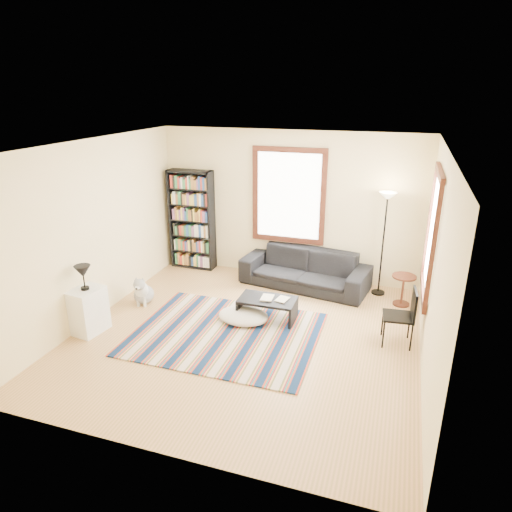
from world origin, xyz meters
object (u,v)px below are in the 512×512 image
(coffee_table, at_px, (267,309))
(side_table, at_px, (403,290))
(sofa, at_px, (305,269))
(bookshelf, at_px, (192,220))
(white_cabinet, at_px, (88,311))
(dog, at_px, (144,289))
(floor_lamp, at_px, (383,245))
(floor_cushion, at_px, (243,316))
(folding_chair, at_px, (398,316))

(coffee_table, height_order, side_table, side_table)
(sofa, relative_size, bookshelf, 1.17)
(white_cabinet, distance_m, dog, 1.15)
(floor_lamp, distance_m, white_cabinet, 4.97)
(bookshelf, xyz_separation_m, white_cabinet, (-0.35, -2.94, -0.65))
(bookshelf, height_order, coffee_table, bookshelf)
(floor_cushion, height_order, white_cabinet, white_cabinet)
(coffee_table, bearing_deg, folding_chair, -3.26)
(floor_cushion, distance_m, side_table, 2.77)
(bookshelf, xyz_separation_m, side_table, (4.15, -0.52, -0.73))
(sofa, relative_size, folding_chair, 2.71)
(folding_chair, bearing_deg, floor_cushion, 176.67)
(folding_chair, xyz_separation_m, dog, (-4.19, 0.02, -0.18))
(folding_chair, height_order, white_cabinet, folding_chair)
(coffee_table, height_order, folding_chair, folding_chair)
(white_cabinet, height_order, dog, white_cabinet)
(side_table, height_order, white_cabinet, white_cabinet)
(floor_cushion, relative_size, folding_chair, 0.94)
(white_cabinet, relative_size, dog, 1.38)
(floor_cushion, bearing_deg, floor_lamp, 41.80)
(sofa, xyz_separation_m, bookshelf, (-2.40, 0.27, 0.66))
(coffee_table, bearing_deg, white_cabinet, -153.83)
(coffee_table, distance_m, folding_chair, 2.01)
(bookshelf, bearing_deg, floor_cushion, -47.39)
(bookshelf, height_order, side_table, bookshelf)
(bookshelf, xyz_separation_m, floor_lamp, (3.74, -0.17, -0.07))
(floor_lamp, distance_m, side_table, 0.85)
(floor_lamp, bearing_deg, coffee_table, -136.33)
(folding_chair, bearing_deg, floor_lamp, 96.66)
(coffee_table, relative_size, side_table, 1.67)
(sofa, bearing_deg, folding_chair, -33.56)
(floor_cushion, height_order, side_table, side_table)
(floor_lamp, bearing_deg, dog, -156.72)
(bookshelf, distance_m, floor_lamp, 3.74)
(dog, bearing_deg, floor_lamp, 11.52)
(white_cabinet, xyz_separation_m, dog, (0.26, 1.12, -0.10))
(floor_cushion, xyz_separation_m, white_cabinet, (-2.12, -1.01, 0.25))
(coffee_table, distance_m, dog, 2.20)
(floor_cushion, relative_size, dog, 1.60)
(bookshelf, relative_size, side_table, 3.70)
(bookshelf, bearing_deg, side_table, -7.16)
(white_cabinet, bearing_deg, folding_chair, 22.49)
(coffee_table, xyz_separation_m, floor_lamp, (1.63, 1.56, 0.75))
(coffee_table, relative_size, folding_chair, 1.05)
(coffee_table, bearing_deg, bookshelf, 140.69)
(sofa, bearing_deg, bookshelf, -177.32)
(bookshelf, xyz_separation_m, folding_chair, (4.10, -1.84, -0.57))
(folding_chair, bearing_deg, white_cabinet, -171.66)
(bookshelf, distance_m, dog, 1.97)
(coffee_table, relative_size, floor_lamp, 0.48)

